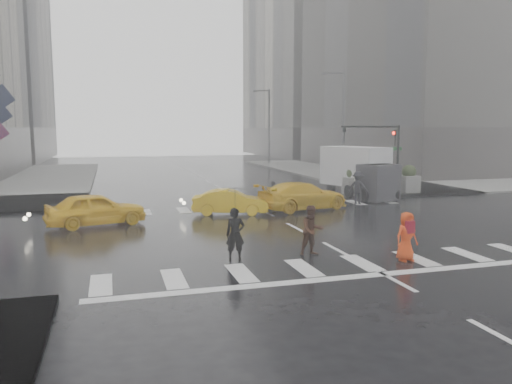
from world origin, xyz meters
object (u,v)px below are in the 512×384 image
object	(u,v)px
taxi_front	(96,209)
box_truck	(361,170)
traffic_signal_pole	(384,146)
taxi_mid	(230,202)
pedestrian_brown	(312,230)
pedestrian_orange	(406,236)

from	to	relation	value
taxi_front	box_truck	world-z (taller)	box_truck
traffic_signal_pole	taxi_mid	bearing A→B (deg)	-160.54
taxi_mid	taxi_front	bearing A→B (deg)	115.33
traffic_signal_pole	taxi_front	size ratio (longest dim) A/B	1.05
traffic_signal_pole	taxi_front	bearing A→B (deg)	-163.78
pedestrian_brown	taxi_mid	distance (m)	8.78
pedestrian_brown	box_truck	size ratio (longest dim) A/B	0.29
pedestrian_brown	taxi_mid	xyz separation A→B (m)	(-0.76, 8.74, -0.23)
pedestrian_orange	taxi_front	distance (m)	13.40
traffic_signal_pole	pedestrian_orange	world-z (taller)	traffic_signal_pole
pedestrian_orange	taxi_mid	distance (m)	10.85
pedestrian_brown	pedestrian_orange	size ratio (longest dim) A/B	1.06
pedestrian_brown	taxi_mid	bearing A→B (deg)	89.96
taxi_mid	box_truck	size ratio (longest dim) A/B	0.65
pedestrian_orange	box_truck	size ratio (longest dim) A/B	0.27
pedestrian_brown	pedestrian_orange	xyz separation A→B (m)	(2.66, -1.55, -0.04)
pedestrian_brown	box_truck	xyz separation A→B (m)	(8.65, 12.75, 0.81)
pedestrian_orange	box_truck	xyz separation A→B (m)	(5.99, 14.30, 0.85)
pedestrian_orange	taxi_mid	bearing A→B (deg)	102.80
taxi_mid	box_truck	bearing A→B (deg)	-52.05
pedestrian_orange	taxi_front	bearing A→B (deg)	131.57
traffic_signal_pole	box_truck	distance (m)	2.17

